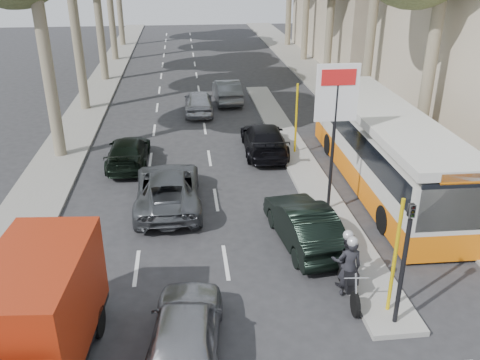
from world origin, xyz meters
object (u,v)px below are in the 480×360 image
(dark_hatchback, at_px, (304,224))
(red_truck, at_px, (34,325))
(silver_hatchback, at_px, (185,333))
(motorcycle, at_px, (347,265))
(city_bus, at_px, (383,147))

(dark_hatchback, height_order, red_truck, red_truck)
(silver_hatchback, relative_size, dark_hatchback, 0.97)
(dark_hatchback, xyz_separation_m, motorcycle, (0.62, -2.77, 0.16))
(motorcycle, bearing_deg, silver_hatchback, -151.98)
(red_truck, bearing_deg, silver_hatchback, 10.45)
(silver_hatchback, relative_size, city_bus, 0.35)
(city_bus, bearing_deg, motorcycle, -116.31)
(silver_hatchback, xyz_separation_m, red_truck, (-3.28, -0.32, 0.80))
(red_truck, height_order, motorcycle, red_truck)
(silver_hatchback, distance_m, dark_hatchback, 6.32)
(silver_hatchback, height_order, city_bus, city_bus)
(dark_hatchback, distance_m, motorcycle, 2.85)
(red_truck, height_order, city_bus, city_bus)
(city_bus, bearing_deg, red_truck, -139.52)
(silver_hatchback, distance_m, motorcycle, 5.09)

